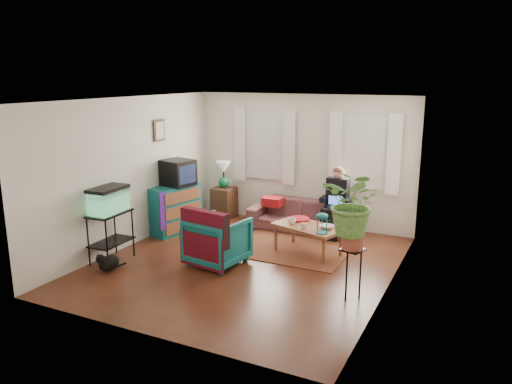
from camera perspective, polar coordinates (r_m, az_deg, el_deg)
The scene contains 31 objects.
floor at distance 8.10m, azimuth -1.25°, elevation -8.18°, with size 4.50×5.00×0.01m, color #4F2B14.
ceiling at distance 7.55m, azimuth -1.35°, elevation 10.51°, with size 4.50×5.00×0.01m, color white.
wall_back at distance 9.97m, azimuth 5.31°, elevation 3.63°, with size 4.50×0.01×2.60m, color silver.
wall_front at distance 5.69m, azimuth -12.93°, elevation -4.10°, with size 4.50×0.01×2.60m, color silver.
wall_left at distance 8.96m, azimuth -14.21°, elevation 2.17°, with size 0.01×5.00×2.60m, color silver.
wall_right at distance 7.01m, azimuth 15.28°, elevation -0.95°, with size 0.01×5.00×2.60m, color silver.
window_left at distance 10.22m, azimuth 1.08°, elevation 5.34°, with size 1.08×0.04×1.38m, color white.
window_right at distance 9.55m, azimuth 12.34°, elevation 4.46°, with size 1.08×0.04×1.38m, color white.
curtains_left at distance 10.15m, azimuth 0.89°, elevation 5.28°, with size 1.36×0.06×1.50m, color white.
curtains_right at distance 9.47m, azimuth 12.23°, elevation 4.40°, with size 1.36×0.06×1.50m, color white.
picture_frame at distance 9.50m, azimuth -10.97°, elevation 6.92°, with size 0.04×0.32×0.40m, color #3D2616.
area_rug at distance 8.79m, azimuth 3.96°, elevation -6.39°, with size 2.00×1.60×0.01m, color brown.
sofa at distance 9.71m, azimuth 5.03°, elevation -2.16°, with size 1.97×0.78×0.77m, color brown.
seated_person at distance 9.44m, azimuth 9.10°, elevation -1.46°, with size 0.49×0.61×1.18m, color black, non-canonical shape.
side_table at distance 10.63m, azimuth -3.67°, elevation -1.17°, with size 0.43×0.43×0.63m, color #3E2A17.
table_lamp at distance 10.50m, azimuth -3.72°, elevation 1.92°, with size 0.32×0.32×0.58m, color white, non-canonical shape.
dresser at distance 9.68m, azimuth -9.33°, elevation -1.91°, with size 0.50×1.01×0.91m, color #105365.
crt_tv at distance 9.58m, azimuth -8.96°, elevation 2.21°, with size 0.56×0.50×0.48m, color black.
aquarium_stand at distance 8.41m, azimuth -16.23°, elevation -4.96°, with size 0.41×0.73×0.82m, color black.
aquarium at distance 8.24m, azimuth -16.51°, elevation -0.83°, with size 0.37×0.67×0.43m, color #7FD899.
black_cat at distance 8.08m, azimuth -16.46°, elevation -7.61°, with size 0.25×0.38×0.32m, color black.
armchair at distance 8.00m, azimuth -4.40°, elevation -5.29°, with size 0.82×0.77×0.85m, color #115968.
serape_throw at distance 7.70m, azimuth -5.96°, elevation -4.68°, with size 0.85×0.20×0.70m, color #9E0A0A.
coffee_table at distance 8.54m, azimuth 5.93°, elevation -5.40°, with size 1.16×0.63×0.48m, color brown.
cup_a at distance 8.53m, azimuth 4.14°, elevation -3.33°, with size 0.13×0.13×0.10m, color white.
cup_b at distance 8.28m, azimuth 5.46°, elevation -3.90°, with size 0.11×0.11×0.10m, color beige.
bowl at distance 8.36m, azimuth 8.13°, elevation -3.95°, with size 0.23×0.23×0.06m, color white.
snack_tray at distance 8.76m, azimuth 4.96°, elevation -3.10°, with size 0.36×0.36×0.04m, color #B21414.
birdcage at distance 8.07m, azimuth 7.56°, elevation -3.53°, with size 0.19×0.19×0.34m, color #115B6B, non-canonical shape.
plant_stand at distance 6.92m, azimuth 10.82°, elevation -9.15°, with size 0.30×0.30×0.71m, color black.
potted_plant at distance 6.65m, azimuth 11.14°, elevation -2.42°, with size 0.81×0.70×0.90m, color #599947.
Camera 1 is at (3.46, -6.70, 2.97)m, focal length 35.00 mm.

